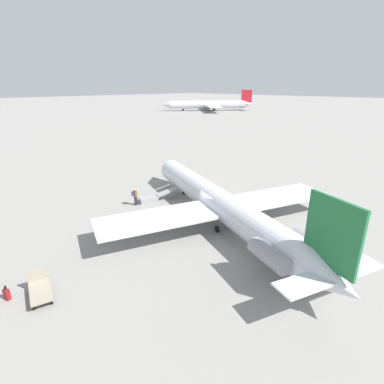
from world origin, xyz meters
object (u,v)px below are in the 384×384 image
Objects in this scene: airplane_main at (221,204)px; passenger at (135,195)px; boarding_stairs at (152,198)px; suitcase at (7,294)px; airplane_far_right at (209,105)px; luggage_cart at (40,290)px.

airplane_main is 15.09× the size of passenger.
boarding_stairs is 4.67× the size of suitcase.
airplane_main is 0.76× the size of airplane_far_right.
suitcase is (1.10, 1.37, -0.13)m from luggage_cart.
boarding_stairs is at bearing 78.96° from airplane_far_right.
suitcase is (-6.24, 13.09, -0.67)m from passenger.
boarding_stairs is at bearing 10.15° from passenger.
airplane_main is 8.38m from boarding_stairs.
airplane_main is at bearing -63.36° from boarding_stairs.
airplane_far_right is at bearing -53.85° from suitcase.
luggage_cart reaches higher than suitcase.
airplane_main is 15.89m from suitcase.
boarding_stairs reaches higher than luggage_cart.
boarding_stairs is 15.21m from luggage_cart.
airplane_far_right is 14.36× the size of luggage_cart.
passenger is at bearing 78.26° from airplane_far_right.
airplane_far_right reaches higher than boarding_stairs.
airplane_main is 14.40m from luggage_cart.
boarding_stairs is (-69.91, 88.86, -2.33)m from airplane_far_right.
airplane_far_right is at bearing -27.10° from airplane_main.
suitcase is at bearing -137.11° from boarding_stairs.
airplane_far_right is at bearing 59.53° from boarding_stairs.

